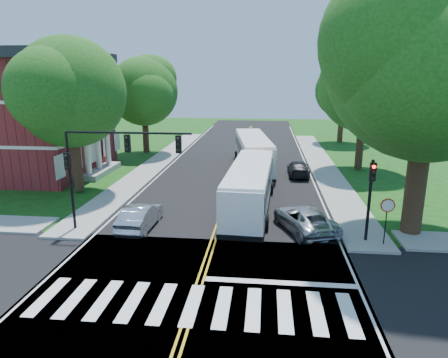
# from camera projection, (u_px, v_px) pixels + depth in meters

# --- Properties ---
(ground) EXTENTS (140.00, 140.00, 0.00)m
(ground) POSITION_uv_depth(u_px,v_px,m) (195.00, 298.00, 16.15)
(ground) COLOR #134110
(ground) RESTS_ON ground
(road) EXTENTS (14.00, 96.00, 0.01)m
(road) POSITION_uv_depth(u_px,v_px,m) (232.00, 183.00, 33.47)
(road) COLOR black
(road) RESTS_ON ground
(cross_road) EXTENTS (60.00, 12.00, 0.01)m
(cross_road) POSITION_uv_depth(u_px,v_px,m) (195.00, 298.00, 16.15)
(cross_road) COLOR black
(cross_road) RESTS_ON ground
(center_line) EXTENTS (0.36, 70.00, 0.01)m
(center_line) POSITION_uv_depth(u_px,v_px,m) (236.00, 172.00, 37.32)
(center_line) COLOR gold
(center_line) RESTS_ON road
(edge_line_w) EXTENTS (0.12, 70.00, 0.01)m
(edge_line_w) POSITION_uv_depth(u_px,v_px,m) (165.00, 170.00, 38.01)
(edge_line_w) COLOR silver
(edge_line_w) RESTS_ON road
(edge_line_e) EXTENTS (0.12, 70.00, 0.01)m
(edge_line_e) POSITION_uv_depth(u_px,v_px,m) (310.00, 173.00, 36.62)
(edge_line_e) COLOR silver
(edge_line_e) RESTS_ON road
(crosswalk) EXTENTS (12.60, 3.00, 0.01)m
(crosswalk) POSITION_uv_depth(u_px,v_px,m) (192.00, 305.00, 15.66)
(crosswalk) COLOR silver
(crosswalk) RESTS_ON road
(stop_bar) EXTENTS (6.60, 0.40, 0.01)m
(stop_bar) POSITION_uv_depth(u_px,v_px,m) (280.00, 283.00, 17.33)
(stop_bar) COLOR silver
(stop_bar) RESTS_ON road
(sidewalk_nw) EXTENTS (2.60, 40.00, 0.15)m
(sidewalk_nw) POSITION_uv_depth(u_px,v_px,m) (158.00, 162.00, 41.04)
(sidewalk_nw) COLOR gray
(sidewalk_nw) RESTS_ON ground
(sidewalk_ne) EXTENTS (2.60, 40.00, 0.15)m
(sidewalk_ne) POSITION_uv_depth(u_px,v_px,m) (322.00, 166.00, 39.34)
(sidewalk_ne) COLOR gray
(sidewalk_ne) RESTS_ON ground
(tree_ne_big) EXTENTS (10.80, 10.80, 14.91)m
(tree_ne_big) POSITION_uv_depth(u_px,v_px,m) (432.00, 58.00, 20.30)
(tree_ne_big) COLOR #382216
(tree_ne_big) RESTS_ON ground
(tree_west_near) EXTENTS (8.00, 8.00, 11.40)m
(tree_west_near) POSITION_uv_depth(u_px,v_px,m) (70.00, 93.00, 28.91)
(tree_west_near) COLOR #382216
(tree_west_near) RESTS_ON ground
(tree_west_far) EXTENTS (7.60, 7.60, 10.67)m
(tree_west_far) POSITION_uv_depth(u_px,v_px,m) (144.00, 92.00, 44.39)
(tree_west_far) COLOR #382216
(tree_west_far) RESTS_ON ground
(tree_east_mid) EXTENTS (8.40, 8.40, 11.93)m
(tree_east_mid) POSITION_uv_depth(u_px,v_px,m) (365.00, 85.00, 36.09)
(tree_east_mid) COLOR #382216
(tree_east_mid) RESTS_ON ground
(tree_east_far) EXTENTS (7.20, 7.20, 10.34)m
(tree_east_far) POSITION_uv_depth(u_px,v_px,m) (343.00, 90.00, 51.64)
(tree_east_far) COLOR #382216
(tree_east_far) RESTS_ON ground
(signal_nw) EXTENTS (7.15, 0.46, 5.66)m
(signal_nw) POSITION_uv_depth(u_px,v_px,m) (108.00, 158.00, 21.83)
(signal_nw) COLOR black
(signal_nw) RESTS_ON ground
(signal_ne) EXTENTS (0.30, 0.46, 4.40)m
(signal_ne) POSITION_uv_depth(u_px,v_px,m) (371.00, 190.00, 20.76)
(signal_ne) COLOR black
(signal_ne) RESTS_ON ground
(stop_sign) EXTENTS (0.76, 0.08, 2.53)m
(stop_sign) POSITION_uv_depth(u_px,v_px,m) (387.00, 210.00, 20.47)
(stop_sign) COLOR black
(stop_sign) RESTS_ON ground
(bus_lead) EXTENTS (3.26, 11.78, 3.02)m
(bus_lead) POSITION_uv_depth(u_px,v_px,m) (250.00, 186.00, 26.46)
(bus_lead) COLOR white
(bus_lead) RESTS_ON road
(bus_follow) EXTENTS (4.27, 12.34, 3.13)m
(bus_follow) POSITION_uv_depth(u_px,v_px,m) (253.00, 152.00, 38.11)
(bus_follow) COLOR white
(bus_follow) RESTS_ON road
(hatchback) EXTENTS (1.67, 4.45, 1.45)m
(hatchback) POSITION_uv_depth(u_px,v_px,m) (140.00, 217.00, 23.34)
(hatchback) COLOR #B5B8BC
(hatchback) RESTS_ON road
(suv) EXTENTS (3.98, 5.59, 1.41)m
(suv) POSITION_uv_depth(u_px,v_px,m) (305.00, 219.00, 23.01)
(suv) COLOR #B9BCC1
(suv) RESTS_ON road
(dark_sedan) EXTENTS (1.85, 4.52, 1.31)m
(dark_sedan) POSITION_uv_depth(u_px,v_px,m) (298.00, 168.00, 35.79)
(dark_sedan) COLOR black
(dark_sedan) RESTS_ON road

